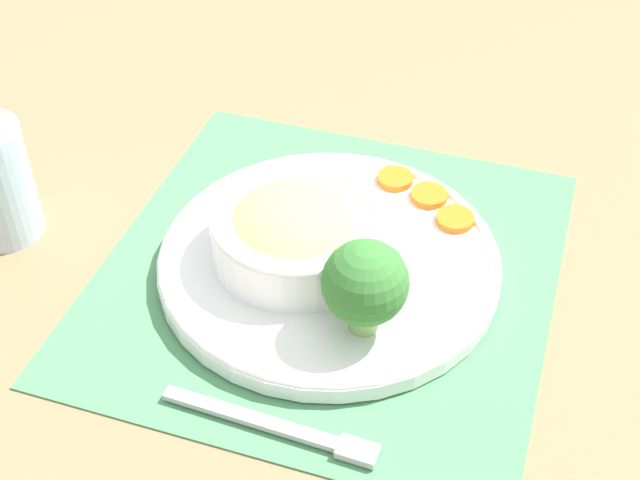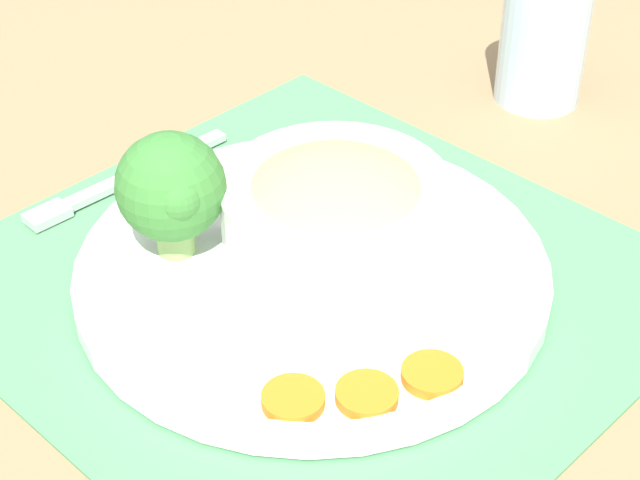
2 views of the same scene
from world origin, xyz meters
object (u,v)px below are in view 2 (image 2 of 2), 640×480
at_px(broccoli_floret, 171,188).
at_px(fork, 111,186).
at_px(bowl, 336,204).
at_px(water_glass, 543,42).

bearing_deg(broccoli_floret, fork, -12.01).
distance_m(bowl, water_glass, 0.30).
distance_m(water_glass, fork, 0.39).
relative_size(broccoli_floret, fork, 0.49).
height_order(bowl, water_glass, water_glass).
bearing_deg(bowl, water_glass, -81.64).
bearing_deg(fork, water_glass, -110.39).
bearing_deg(bowl, fork, 19.00).
bearing_deg(bowl, broccoli_floret, 52.44).
bearing_deg(fork, bowl, -160.20).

